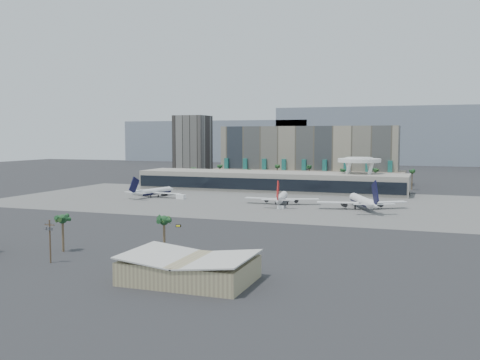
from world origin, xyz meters
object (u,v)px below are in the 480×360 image
(service_vehicle_a, at_px, (181,197))
(taxiway_sign, at_px, (178,226))
(airliner_left, at_px, (154,191))
(airliner_centre, at_px, (281,198))
(utility_pole, at_px, (50,237))
(service_vehicle_b, at_px, (281,207))
(airliner_right, at_px, (363,201))

(service_vehicle_a, xyz_separation_m, taxiway_sign, (39.20, -82.64, -0.79))
(airliner_left, xyz_separation_m, airliner_centre, (77.48, -7.19, 0.23))
(utility_pole, height_order, service_vehicle_b, utility_pole)
(airliner_centre, bearing_deg, service_vehicle_b, -85.21)
(airliner_right, distance_m, service_vehicle_a, 100.41)
(airliner_left, relative_size, service_vehicle_b, 11.73)
(service_vehicle_a, height_order, taxiway_sign, service_vehicle_a)
(airliner_centre, height_order, airliner_right, airliner_right)
(utility_pole, relative_size, service_vehicle_b, 3.87)
(airliner_centre, distance_m, airliner_right, 41.63)
(service_vehicle_b, relative_size, taxiway_sign, 1.51)
(airliner_right, relative_size, taxiway_sign, 20.70)
(airliner_left, relative_size, taxiway_sign, 17.67)
(taxiway_sign, bearing_deg, airliner_right, 33.66)
(airliner_centre, xyz_separation_m, service_vehicle_b, (4.21, -16.66, -2.65))
(utility_pole, relative_size, service_vehicle_a, 2.33)
(utility_pole, bearing_deg, airliner_right, 63.86)
(service_vehicle_a, bearing_deg, airliner_left, -179.74)
(airliner_centre, xyz_separation_m, service_vehicle_a, (-58.65, 3.86, -2.19))
(utility_pole, height_order, airliner_right, airliner_right)
(utility_pole, bearing_deg, service_vehicle_b, 76.27)
(service_vehicle_b, xyz_separation_m, taxiway_sign, (-23.65, -62.12, -0.33))
(utility_pole, bearing_deg, airliner_left, 108.64)
(utility_pole, xyz_separation_m, service_vehicle_b, (30.94, 126.61, -6.34))
(airliner_centre, distance_m, taxiway_sign, 81.20)
(utility_pole, distance_m, service_vehicle_b, 130.49)
(utility_pole, height_order, taxiway_sign, utility_pole)
(utility_pole, xyz_separation_m, airliner_right, (68.12, 138.81, -3.21))
(utility_pole, relative_size, airliner_centre, 0.30)
(airliner_right, bearing_deg, service_vehicle_a, 152.65)
(airliner_right, distance_m, taxiway_sign, 96.11)
(airliner_centre, distance_m, service_vehicle_a, 58.81)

